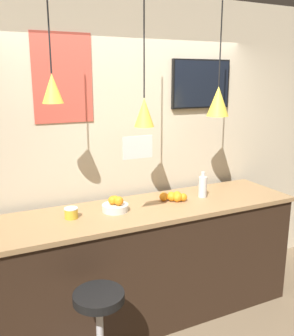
{
  "coord_description": "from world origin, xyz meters",
  "views": [
    {
      "loc": [
        -1.35,
        -2.14,
        2.15
      ],
      "look_at": [
        0.0,
        0.63,
        1.41
      ],
      "focal_mm": 40.0,
      "sensor_mm": 36.0,
      "label": 1
    }
  ],
  "objects_px": {
    "fruit_bowl": "(115,205)",
    "juice_bottle": "(203,186)",
    "spread_jar": "(71,213)",
    "mounted_tv": "(201,84)",
    "bar_stool": "(100,329)"
  },
  "relations": [
    {
      "from": "fruit_bowl",
      "to": "juice_bottle",
      "type": "xyz_separation_m",
      "value": [
        0.88,
        0.0,
        0.05
      ]
    },
    {
      "from": "spread_jar",
      "to": "mounted_tv",
      "type": "relative_size",
      "value": 0.16
    },
    {
      "from": "bar_stool",
      "to": "fruit_bowl",
      "type": "height_order",
      "value": "fruit_bowl"
    },
    {
      "from": "mounted_tv",
      "to": "spread_jar",
      "type": "bearing_deg",
      "value": -165.06
    },
    {
      "from": "juice_bottle",
      "to": "spread_jar",
      "type": "height_order",
      "value": "juice_bottle"
    },
    {
      "from": "juice_bottle",
      "to": "spread_jar",
      "type": "distance_m",
      "value": 1.26
    },
    {
      "from": "bar_stool",
      "to": "juice_bottle",
      "type": "relative_size",
      "value": 3.11
    },
    {
      "from": "juice_bottle",
      "to": "mounted_tv",
      "type": "bearing_deg",
      "value": 61.9
    },
    {
      "from": "fruit_bowl",
      "to": "spread_jar",
      "type": "bearing_deg",
      "value": 179.59
    },
    {
      "from": "bar_stool",
      "to": "juice_bottle",
      "type": "distance_m",
      "value": 1.58
    },
    {
      "from": "fruit_bowl",
      "to": "mounted_tv",
      "type": "bearing_deg",
      "value": 19.89
    },
    {
      "from": "fruit_bowl",
      "to": "mounted_tv",
      "type": "distance_m",
      "value": 1.52
    },
    {
      "from": "bar_stool",
      "to": "juice_bottle",
      "type": "bearing_deg",
      "value": 27.65
    },
    {
      "from": "mounted_tv",
      "to": "juice_bottle",
      "type": "bearing_deg",
      "value": -118.1
    },
    {
      "from": "fruit_bowl",
      "to": "bar_stool",
      "type": "bearing_deg",
      "value": -120.14
    }
  ]
}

